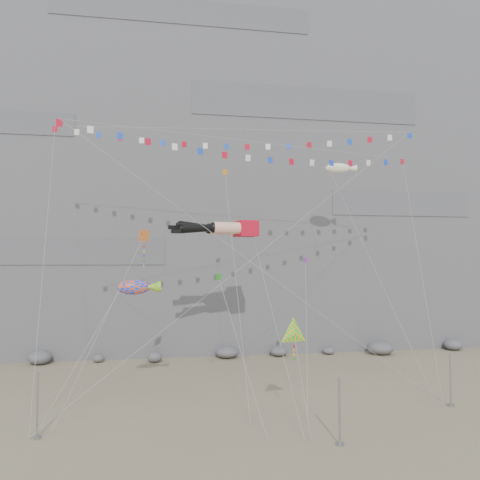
{
  "coord_description": "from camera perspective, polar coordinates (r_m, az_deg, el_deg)",
  "views": [
    {
      "loc": [
        -7.25,
        -35.69,
        11.01
      ],
      "look_at": [
        0.16,
        9.0,
        12.97
      ],
      "focal_mm": 35.0,
      "sensor_mm": 36.0,
      "label": 1
    }
  ],
  "objects": [
    {
      "name": "ground",
      "position": [
        38.04,
        2.09,
        -19.29
      ],
      "size": [
        120.0,
        120.0,
        0.0
      ],
      "primitive_type": "plane",
      "color": "gray",
      "rests_on": "ground"
    },
    {
      "name": "cliff",
      "position": [
        69.5,
        -3.28,
        9.14
      ],
      "size": [
        80.0,
        28.0,
        50.0
      ],
      "primitive_type": "cube",
      "color": "slate",
      "rests_on": "ground"
    },
    {
      "name": "talus_boulders",
      "position": [
        54.19,
        -1.6,
        -13.55
      ],
      "size": [
        60.0,
        3.0,
        1.2
      ],
      "primitive_type": null,
      "color": "slate",
      "rests_on": "ground"
    },
    {
      "name": "anchor_pole_left",
      "position": [
        33.13,
        -23.48,
        -18.02
      ],
      "size": [
        0.12,
        0.12,
        4.04
      ],
      "primitive_type": "cylinder",
      "color": "gray",
      "rests_on": "ground"
    },
    {
      "name": "anchor_pole_center",
      "position": [
        30.27,
        12.04,
        -19.74
      ],
      "size": [
        0.12,
        0.12,
        4.0
      ],
      "primitive_type": "cylinder",
      "color": "gray",
      "rests_on": "ground"
    },
    {
      "name": "anchor_pole_right",
      "position": [
        40.14,
        24.28,
        -15.29
      ],
      "size": [
        0.12,
        0.12,
        3.91
      ],
      "primitive_type": "cylinder",
      "color": "gray",
      "rests_on": "ground"
    },
    {
      "name": "legs_kite",
      "position": [
        43.06,
        -2.09,
        1.42
      ],
      "size": [
        8.3,
        16.45,
        20.48
      ],
      "rotation": [
        0.0,
        0.0,
        0.16
      ],
      "color": "red",
      "rests_on": "ground"
    },
    {
      "name": "flag_banner_upper",
      "position": [
        45.52,
        -0.41,
        13.31
      ],
      "size": [
        33.56,
        14.01,
        30.32
      ],
      "color": "red",
      "rests_on": "ground"
    },
    {
      "name": "flag_banner_lower",
      "position": [
        41.31,
        2.38,
        11.79
      ],
      "size": [
        31.26,
        10.69,
        25.57
      ],
      "color": "red",
      "rests_on": "ground"
    },
    {
      "name": "harlequin_kite",
      "position": [
        38.04,
        -11.64,
        0.45
      ],
      "size": [
        6.48,
        7.26,
        15.3
      ],
      "color": "red",
      "rests_on": "ground"
    },
    {
      "name": "fish_windsock",
      "position": [
        37.52,
        -12.82,
        -5.65
      ],
      "size": [
        7.59,
        7.76,
        12.48
      ],
      "color": "#F4510C",
      "rests_on": "ground"
    },
    {
      "name": "delta_kite",
      "position": [
        32.79,
        6.61,
        -11.31
      ],
      "size": [
        2.28,
        4.07,
        7.54
      ],
      "color": "yellow",
      "rests_on": "ground"
    },
    {
      "name": "blimp_windsock",
      "position": [
        50.86,
        11.87,
        8.51
      ],
      "size": [
        5.08,
        13.19,
        24.22
      ],
      "color": "white",
      "rests_on": "ground"
    },
    {
      "name": "small_kite_a",
      "position": [
        42.95,
        -1.79,
        7.74
      ],
      "size": [
        1.06,
        11.95,
        22.16
      ],
      "color": "orange",
      "rests_on": "ground"
    },
    {
      "name": "small_kite_b",
      "position": [
        41.54,
        7.97,
        -2.87
      ],
      "size": [
        3.46,
        10.19,
        14.87
      ],
      "color": "purple",
      "rests_on": "ground"
    },
    {
      "name": "small_kite_c",
      "position": [
        37.44,
        -2.59,
        -4.74
      ],
      "size": [
        2.64,
        9.63,
        13.29
      ],
      "color": "#219917",
      "rests_on": "ground"
    }
  ]
}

